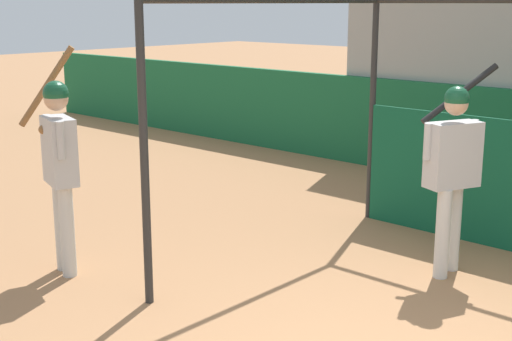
{
  "coord_description": "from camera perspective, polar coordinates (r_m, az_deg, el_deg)",
  "views": [
    {
      "loc": [
        2.06,
        -3.54,
        2.45
      ],
      "look_at": [
        -2.12,
        1.05,
        0.98
      ],
      "focal_mm": 50.0,
      "sensor_mm": 36.0,
      "label": 1
    }
  ],
  "objects": [
    {
      "name": "batting_cage",
      "position": [
        6.9,
        18.86,
        1.4
      ],
      "size": [
        3.56,
        3.35,
        2.5
      ],
      "color": "#282828",
      "rests_on": "ground"
    },
    {
      "name": "player_waiting",
      "position": [
        6.62,
        -15.45,
        0.91
      ],
      "size": [
        0.79,
        0.51,
        2.07
      ],
      "rotation": [
        0.0,
        0.0,
        2.83
      ],
      "color": "silver",
      "rests_on": "ground"
    },
    {
      "name": "player_batter",
      "position": [
        6.61,
        15.46,
        0.63
      ],
      "size": [
        0.6,
        0.98,
        1.89
      ],
      "rotation": [
        0.0,
        0.0,
        1.15
      ],
      "color": "silver",
      "rests_on": "ground"
    }
  ]
}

